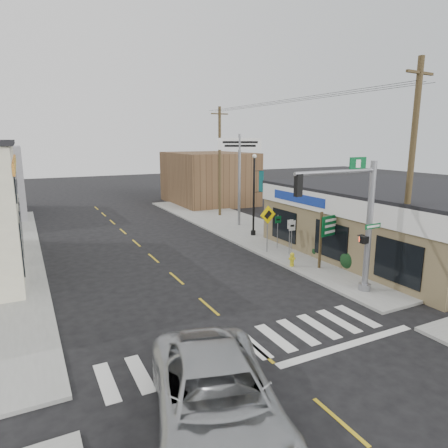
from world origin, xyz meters
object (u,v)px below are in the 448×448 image
bare_tree (371,210)px  utility_pole_far (220,161)px  suv (217,399)px  utility_pole_near (410,177)px  lamp_post (255,189)px  fire_hydrant (292,259)px  guide_sign (332,231)px  dance_center_sign (240,158)px  traffic_signal_pole (358,214)px

bare_tree → utility_pole_far: size_ratio=0.43×
suv → utility_pole_near: (11.60, 4.31, 4.54)m
lamp_post → utility_pole_far: size_ratio=0.60×
suv → bare_tree: size_ratio=1.54×
fire_hydrant → bare_tree: (3.27, -2.34, 2.86)m
suv → utility_pole_far: bearing=78.8°
guide_sign → fire_hydrant: guide_sign is taller
suv → guide_sign: guide_sign is taller
utility_pole_far → guide_sign: bearing=-97.0°
dance_center_sign → bare_tree: 13.46m
lamp_post → bare_tree: 9.75m
fire_hydrant → dance_center_sign: size_ratio=0.11×
utility_pole_far → dance_center_sign: bearing=-98.8°
bare_tree → utility_pole_near: 3.61m
traffic_signal_pole → lamp_post: 11.91m
dance_center_sign → utility_pole_near: utility_pole_near is taller
guide_sign → lamp_post: bearing=77.2°
fire_hydrant → utility_pole_far: 16.49m
suv → guide_sign: size_ratio=2.06×
lamp_post → guide_sign: bearing=-96.6°
traffic_signal_pole → utility_pole_far: utility_pole_far is taller
suv → utility_pole_near: utility_pole_near is taller
traffic_signal_pole → guide_sign: size_ratio=1.98×
fire_hydrant → lamp_post: size_ratio=0.13×
guide_sign → lamp_post: 8.38m
bare_tree → suv: bearing=-150.2°
utility_pole_near → guide_sign: bearing=91.0°
suv → traffic_signal_pole: size_ratio=1.04×
dance_center_sign → utility_pole_far: bearing=107.7°
lamp_post → dance_center_sign: 4.22m
guide_sign → traffic_signal_pole: bearing=-128.6°
suv → fire_hydrant: suv is taller
lamp_post → utility_pole_far: utility_pole_far is taller
fire_hydrant → bare_tree: 4.93m
lamp_post → fire_hydrant: bearing=-111.2°
suv → utility_pole_near: bearing=35.6°
traffic_signal_pole → lamp_post: traffic_signal_pole is taller
traffic_signal_pole → fire_hydrant: (-0.17, 4.45, -3.25)m
traffic_signal_pole → utility_pole_far: bearing=79.1°
suv → lamp_post: 20.39m
lamp_post → dance_center_sign: dance_center_sign is taller
fire_hydrant → utility_pole_near: utility_pole_near is taller
fire_hydrant → utility_pole_near: size_ratio=0.08×
dance_center_sign → utility_pole_near: (-0.35, -16.13, -0.18)m
suv → traffic_signal_pole: (9.42, 5.05, 2.92)m
suv → utility_pole_near: size_ratio=0.62×
fire_hydrant → traffic_signal_pole: bearing=-87.9°
utility_pole_far → lamp_post: bearing=-101.1°
lamp_post → bare_tree: lamp_post is taller
utility_pole_near → traffic_signal_pole: bearing=156.2°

